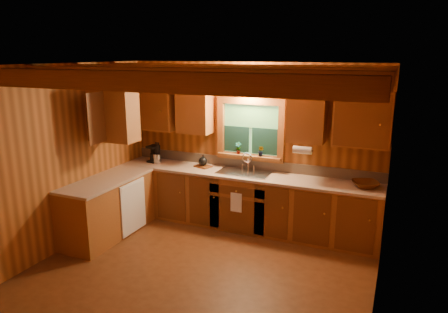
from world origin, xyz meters
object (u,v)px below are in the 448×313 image
at_px(sink, 244,176).
at_px(wicker_basket, 365,184).
at_px(cutting_board, 203,166).
at_px(coffee_maker, 154,154).

bearing_deg(sink, wicker_basket, -0.26).
relative_size(cutting_board, wicker_basket, 0.72).
distance_m(sink, coffee_maker, 1.69).
relative_size(sink, cutting_board, 3.12).
relative_size(sink, wicker_basket, 2.26).
xyz_separation_m(coffee_maker, wicker_basket, (3.49, -0.05, -0.10)).
xyz_separation_m(sink, coffee_maker, (-1.68, 0.04, 0.19)).
bearing_deg(cutting_board, wicker_basket, 15.94).
bearing_deg(coffee_maker, sink, 9.20).
distance_m(cutting_board, wicker_basket, 2.56).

